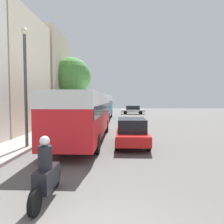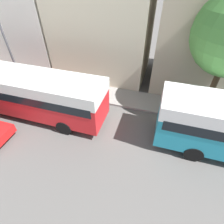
# 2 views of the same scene
# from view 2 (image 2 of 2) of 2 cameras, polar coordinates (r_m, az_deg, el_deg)

# --- Properties ---
(building_corner) EXTENTS (6.81, 9.73, 10.31)m
(building_corner) POSITION_cam_2_polar(r_m,az_deg,el_deg) (21.11, -29.31, 28.37)
(building_corner) COLOR silver
(building_corner) RESTS_ON ground_plane
(building_midblock) EXTENTS (5.55, 7.74, 9.40)m
(building_midblock) POSITION_cam_2_polar(r_m,az_deg,el_deg) (16.01, -2.93, 28.31)
(building_midblock) COLOR beige
(building_midblock) RESTS_ON ground_plane
(building_far_terrace) EXTENTS (6.14, 7.25, 10.28)m
(building_far_terrace) POSITION_cam_2_polar(r_m,az_deg,el_deg) (15.63, 30.85, 24.72)
(building_far_terrace) COLOR #BCAD93
(building_far_terrace) RESTS_ON ground_plane
(bus_lead) EXTENTS (2.51, 11.32, 3.04)m
(bus_lead) POSITION_cam_2_polar(r_m,az_deg,el_deg) (12.81, -27.78, 6.89)
(bus_lead) COLOR red
(bus_lead) RESTS_ON ground_plane
(lamp_post) EXTENTS (0.36, 0.36, 6.22)m
(lamp_post) POSITION_cam_2_polar(r_m,az_deg,el_deg) (15.62, -31.37, 19.25)
(lamp_post) COLOR #47474C
(lamp_post) RESTS_ON sidewalk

